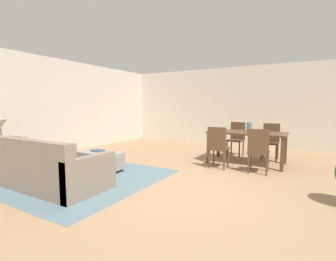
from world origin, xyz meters
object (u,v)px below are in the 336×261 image
(ottoman_table, at_px, (101,160))
(table_lamp, at_px, (0,125))
(book_on_ottoman, at_px, (98,150))
(vase_centerpiece, at_px, (249,127))
(dining_chair_far_right, at_px, (271,139))
(side_table, at_px, (2,151))
(dining_table, at_px, (247,136))
(dining_chair_near_left, at_px, (218,145))
(dining_chair_near_right, at_px, (258,148))
(couch, at_px, (45,169))
(dining_chair_far_left, at_px, (237,137))

(ottoman_table, bearing_deg, table_lamp, -143.85)
(table_lamp, distance_m, book_on_ottoman, 1.94)
(vase_centerpiece, bearing_deg, dining_chair_far_right, 61.97)
(ottoman_table, relative_size, book_on_ottoman, 3.47)
(side_table, xyz_separation_m, dining_table, (4.07, 3.38, 0.21))
(table_lamp, distance_m, dining_chair_near_left, 4.47)
(ottoman_table, xyz_separation_m, dining_table, (2.50, 2.23, 0.44))
(ottoman_table, xyz_separation_m, vase_centerpiece, (2.55, 2.27, 0.64))
(side_table, bearing_deg, dining_chair_near_right, 29.91)
(side_table, bearing_deg, couch, -0.95)
(dining_table, xyz_separation_m, dining_chair_far_left, (-0.45, 0.83, -0.15))
(dining_chair_near_right, distance_m, vase_centerpiece, 0.98)
(table_lamp, bearing_deg, dining_chair_far_left, 49.32)
(table_lamp, height_order, vase_centerpiece, table_lamp)
(table_lamp, bearing_deg, dining_chair_far_right, 42.65)
(dining_table, bearing_deg, ottoman_table, -138.25)
(ottoman_table, xyz_separation_m, dining_chair_near_left, (2.06, 1.43, 0.29))
(table_lamp, bearing_deg, dining_chair_near_right, 29.91)
(dining_table, bearing_deg, vase_centerpiece, 37.93)
(table_lamp, height_order, dining_chair_far_right, table_lamp)
(ottoman_table, relative_size, dining_chair_far_right, 0.98)
(table_lamp, height_order, book_on_ottoman, table_lamp)
(ottoman_table, relative_size, table_lamp, 1.72)
(vase_centerpiece, bearing_deg, table_lamp, -140.32)
(side_table, xyz_separation_m, vase_centerpiece, (4.11, 3.41, 0.41))
(dining_table, distance_m, vase_centerpiece, 0.21)
(couch, relative_size, dining_table, 1.28)
(couch, bearing_deg, side_table, 179.05)
(dining_chair_near_left, bearing_deg, book_on_ottoman, -147.82)
(dining_chair_near_left, relative_size, dining_chair_far_right, 1.00)
(ottoman_table, height_order, dining_chair_near_right, dining_chair_near_right)
(side_table, distance_m, dining_chair_near_left, 4.45)
(side_table, xyz_separation_m, dining_chair_far_left, (3.62, 4.21, 0.06))
(dining_table, xyz_separation_m, vase_centerpiece, (0.04, 0.03, 0.20))
(ottoman_table, distance_m, dining_table, 3.38)
(dining_chair_far_right, bearing_deg, dining_table, -119.48)
(side_table, xyz_separation_m, dining_chair_near_left, (3.63, 2.57, 0.06))
(side_table, xyz_separation_m, table_lamp, (-0.00, 0.00, 0.53))
(dining_table, relative_size, book_on_ottoman, 6.70)
(ottoman_table, bearing_deg, dining_table, 41.75)
(ottoman_table, bearing_deg, dining_chair_far_left, 56.20)
(dining_table, relative_size, dining_chair_near_left, 1.89)
(table_lamp, relative_size, dining_table, 0.30)
(ottoman_table, relative_size, vase_centerpiece, 4.01)
(dining_chair_near_right, bearing_deg, dining_chair_near_left, 179.92)
(dining_table, bearing_deg, table_lamp, -140.30)
(couch, xyz_separation_m, table_lamp, (-1.42, 0.02, 0.70))
(couch, height_order, table_lamp, table_lamp)
(dining_chair_far_left, relative_size, dining_chair_far_right, 1.00)
(couch, height_order, side_table, couch)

